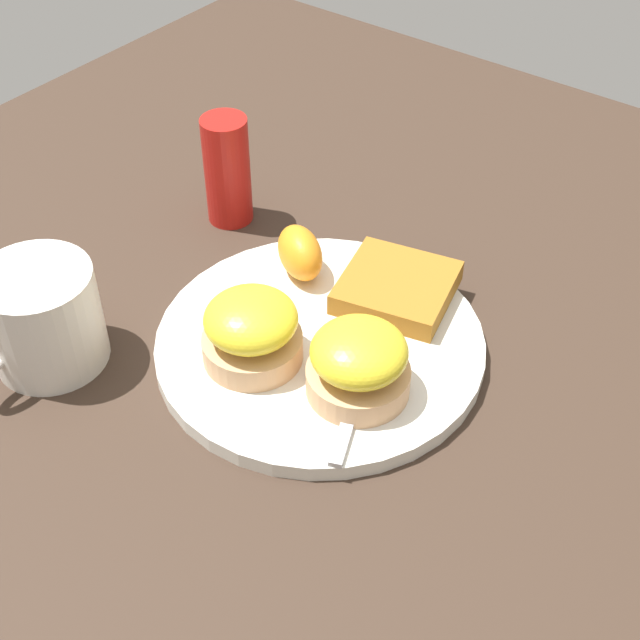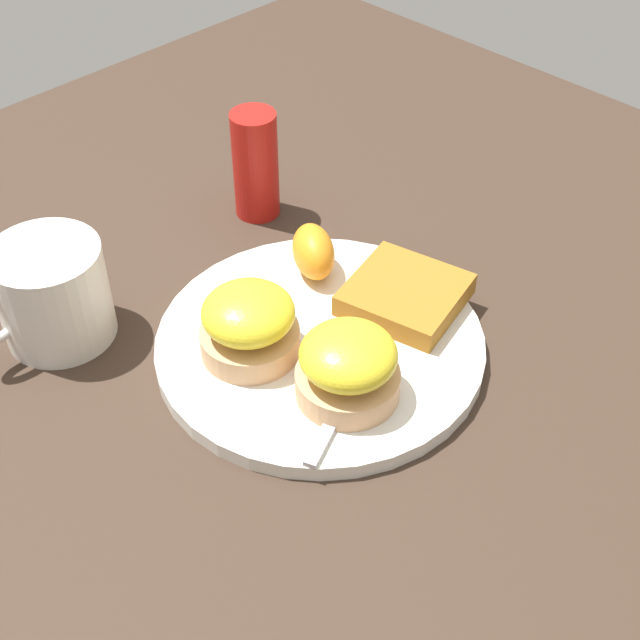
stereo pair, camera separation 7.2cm
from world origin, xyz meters
The scene contains 9 objects.
ground_plane centered at (0.00, 0.00, 0.00)m, with size 1.10×1.10×0.00m, color #38281E.
plate centered at (0.00, 0.00, 0.01)m, with size 0.27×0.27×0.01m, color silver.
sandwich_benedict_left centered at (0.05, -0.03, 0.04)m, with size 0.08×0.08×0.06m.
sandwich_benedict_right centered at (0.03, 0.06, 0.04)m, with size 0.08×0.08×0.06m.
hashbrown_patty centered at (-0.08, 0.02, 0.02)m, with size 0.09×0.09×0.02m, color #9D651F.
orange_wedge centered at (-0.06, -0.07, 0.04)m, with size 0.06×0.04×0.04m, color orange.
fork centered at (0.00, 0.05, 0.02)m, with size 0.19×0.09×0.00m.
cup centered at (0.14, -0.17, 0.04)m, with size 0.12×0.09×0.09m.
condiment_bottle centered at (-0.10, -0.18, 0.05)m, with size 0.04×0.04×0.11m, color #B21914.
Camera 2 is at (0.38, 0.37, 0.52)m, focal length 50.00 mm.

